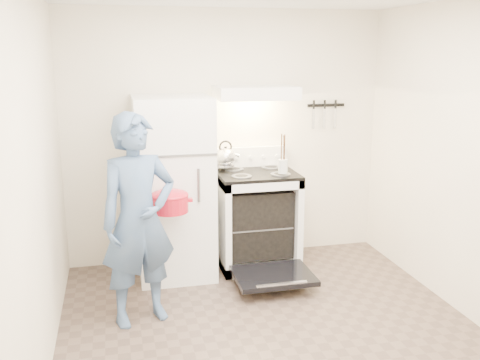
# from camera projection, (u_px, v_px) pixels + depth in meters

# --- Properties ---
(floor) EXTENTS (3.60, 3.60, 0.00)m
(floor) POSITION_uv_depth(u_px,v_px,m) (278.00, 342.00, 3.96)
(floor) COLOR brown
(floor) RESTS_ON ground
(back_wall) EXTENTS (3.20, 0.02, 2.50)m
(back_wall) POSITION_uv_depth(u_px,v_px,m) (226.00, 137.00, 5.36)
(back_wall) COLOR white
(back_wall) RESTS_ON ground
(refrigerator) EXTENTS (0.70, 0.70, 1.70)m
(refrigerator) POSITION_uv_depth(u_px,v_px,m) (174.00, 188.00, 5.00)
(refrigerator) COLOR white
(refrigerator) RESTS_ON floor
(stove_body) EXTENTS (0.76, 0.65, 0.92)m
(stove_body) POSITION_uv_depth(u_px,v_px,m) (256.00, 220.00, 5.29)
(stove_body) COLOR white
(stove_body) RESTS_ON floor
(cooktop) EXTENTS (0.76, 0.65, 0.03)m
(cooktop) POSITION_uv_depth(u_px,v_px,m) (257.00, 174.00, 5.18)
(cooktop) COLOR black
(cooktop) RESTS_ON stove_body
(backsplash) EXTENTS (0.76, 0.07, 0.20)m
(backsplash) POSITION_uv_depth(u_px,v_px,m) (250.00, 157.00, 5.43)
(backsplash) COLOR white
(backsplash) RESTS_ON cooktop
(oven_door) EXTENTS (0.70, 0.54, 0.04)m
(oven_door) POSITION_uv_depth(u_px,v_px,m) (273.00, 276.00, 4.81)
(oven_door) COLOR black
(oven_door) RESTS_ON floor
(oven_rack) EXTENTS (0.60, 0.52, 0.01)m
(oven_rack) POSITION_uv_depth(u_px,v_px,m) (256.00, 222.00, 5.30)
(oven_rack) COLOR slate
(oven_rack) RESTS_ON stove_body
(range_hood) EXTENTS (0.76, 0.50, 0.12)m
(range_hood) POSITION_uv_depth(u_px,v_px,m) (255.00, 93.00, 5.07)
(range_hood) COLOR white
(range_hood) RESTS_ON back_wall
(knife_strip) EXTENTS (0.40, 0.02, 0.03)m
(knife_strip) POSITION_uv_depth(u_px,v_px,m) (326.00, 105.00, 5.52)
(knife_strip) COLOR black
(knife_strip) RESTS_ON back_wall
(pizza_stone) EXTENTS (0.36, 0.36, 0.02)m
(pizza_stone) POSITION_uv_depth(u_px,v_px,m) (252.00, 222.00, 5.28)
(pizza_stone) COLOR #907154
(pizza_stone) RESTS_ON oven_rack
(tea_kettle) EXTENTS (0.24, 0.20, 0.29)m
(tea_kettle) POSITION_uv_depth(u_px,v_px,m) (226.00, 155.00, 5.25)
(tea_kettle) COLOR silver
(tea_kettle) RESTS_ON cooktop
(utensil_jar) EXTENTS (0.11, 0.11, 0.13)m
(utensil_jar) POSITION_uv_depth(u_px,v_px,m) (283.00, 166.00, 4.99)
(utensil_jar) COLOR silver
(utensil_jar) RESTS_ON cooktop
(person) EXTENTS (0.70, 0.57, 1.66)m
(person) POSITION_uv_depth(u_px,v_px,m) (139.00, 220.00, 4.10)
(person) COLOR #36537B
(person) RESTS_ON floor
(dutch_oven) EXTENTS (0.38, 0.31, 0.24)m
(dutch_oven) POSITION_uv_depth(u_px,v_px,m) (170.00, 203.00, 4.46)
(dutch_oven) COLOR red
(dutch_oven) RESTS_ON person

